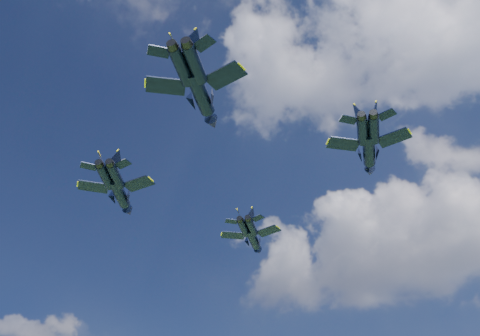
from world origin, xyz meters
name	(u,v)px	position (x,y,z in m)	size (l,w,h in m)	color
jet_lead	(253,239)	(-11.35, 24.61, 57.69)	(10.79, 14.49, 3.41)	black
jet_left	(120,194)	(-23.44, 0.91, 57.35)	(11.79, 16.36, 3.88)	black
jet_right	(369,151)	(15.39, 10.00, 58.20)	(11.98, 16.24, 3.82)	black
jet_slot	(201,95)	(0.94, -14.18, 55.83)	(12.77, 17.16, 4.04)	black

